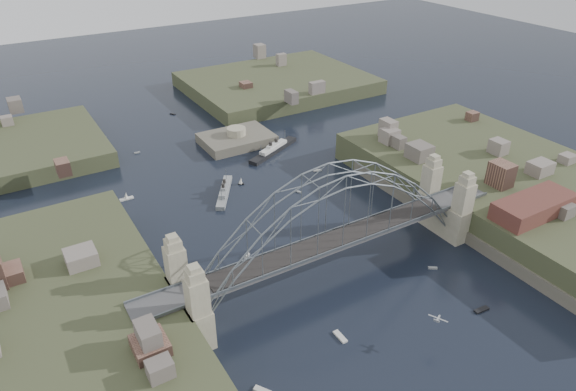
{
  "coord_description": "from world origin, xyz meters",
  "views": [
    {
      "loc": [
        -52.58,
        -69.56,
        69.2
      ],
      "look_at": [
        0.0,
        18.0,
        10.0
      ],
      "focal_mm": 32.32,
      "sensor_mm": 36.0,
      "label": 1
    }
  ],
  "objects_px": {
    "fort_island": "(237,144)",
    "bridge": "(334,224)",
    "ocean_liner": "(273,150)",
    "wharf_shed": "(534,206)",
    "naval_cruiser_far": "(97,148)",
    "naval_cruiser_near": "(224,192)"
  },
  "relations": [
    {
      "from": "fort_island",
      "to": "ocean_liner",
      "type": "relative_size",
      "value": 1.05
    },
    {
      "from": "wharf_shed",
      "to": "fort_island",
      "type": "bearing_deg",
      "value": 110.85
    },
    {
      "from": "fort_island",
      "to": "ocean_liner",
      "type": "bearing_deg",
      "value": -59.45
    },
    {
      "from": "naval_cruiser_far",
      "to": "bridge",
      "type": "bearing_deg",
      "value": -72.44
    },
    {
      "from": "ocean_liner",
      "to": "wharf_shed",
      "type": "bearing_deg",
      "value": -70.86
    },
    {
      "from": "bridge",
      "to": "ocean_liner",
      "type": "xyz_separation_m",
      "value": [
        18.91,
        58.29,
        -11.49
      ]
    },
    {
      "from": "bridge",
      "to": "wharf_shed",
      "type": "height_order",
      "value": "bridge"
    },
    {
      "from": "ocean_liner",
      "to": "naval_cruiser_near",
      "type": "bearing_deg",
      "value": -146.44
    },
    {
      "from": "fort_island",
      "to": "wharf_shed",
      "type": "height_order",
      "value": "wharf_shed"
    },
    {
      "from": "wharf_shed",
      "to": "naval_cruiser_near",
      "type": "relative_size",
      "value": 1.27
    },
    {
      "from": "bridge",
      "to": "ocean_liner",
      "type": "bearing_deg",
      "value": 72.02
    },
    {
      "from": "naval_cruiser_far",
      "to": "ocean_liner",
      "type": "relative_size",
      "value": 0.72
    },
    {
      "from": "wharf_shed",
      "to": "ocean_liner",
      "type": "distance_m",
      "value": 77.06
    },
    {
      "from": "fort_island",
      "to": "bridge",
      "type": "bearing_deg",
      "value": -99.73
    },
    {
      "from": "naval_cruiser_near",
      "to": "naval_cruiser_far",
      "type": "bearing_deg",
      "value": 116.17
    },
    {
      "from": "bridge",
      "to": "naval_cruiser_far",
      "type": "relative_size",
      "value": 5.56
    },
    {
      "from": "bridge",
      "to": "naval_cruiser_far",
      "type": "distance_m",
      "value": 93.09
    },
    {
      "from": "naval_cruiser_far",
      "to": "ocean_liner",
      "type": "bearing_deg",
      "value": -32.48
    },
    {
      "from": "bridge",
      "to": "ocean_liner",
      "type": "distance_m",
      "value": 62.35
    },
    {
      "from": "bridge",
      "to": "fort_island",
      "type": "distance_m",
      "value": 72.14
    },
    {
      "from": "wharf_shed",
      "to": "naval_cruiser_far",
      "type": "xyz_separation_m",
      "value": [
        -71.87,
        102.08,
        -9.16
      ]
    },
    {
      "from": "fort_island",
      "to": "naval_cruiser_far",
      "type": "bearing_deg",
      "value": 155.62
    }
  ]
}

